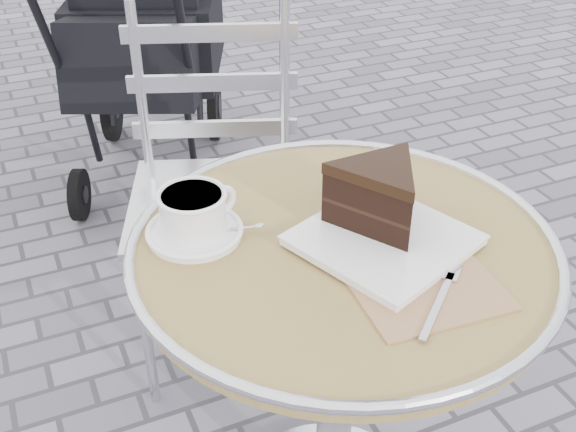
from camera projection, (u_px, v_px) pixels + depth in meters
name	position (u px, v px, depth m)	size (l,w,h in m)	color
cafe_table	(340.00, 318.00, 1.28)	(0.72, 0.72, 0.74)	silver
cappuccino_set	(195.00, 217.00, 1.19)	(0.19, 0.16, 0.08)	white
cake_plate_set	(381.00, 206.00, 1.18)	(0.31, 0.42, 0.13)	#A6785B
bistro_chair	(215.00, 150.00, 1.78)	(0.54, 0.54, 0.93)	silver
baby_stroller	(145.00, 51.00, 2.62)	(0.82, 1.11, 1.06)	black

